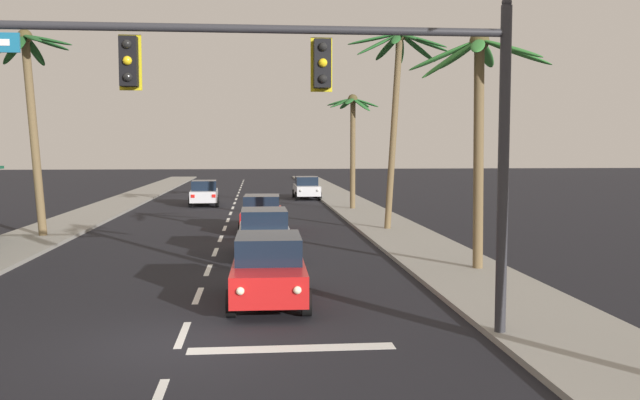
% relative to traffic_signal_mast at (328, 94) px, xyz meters
% --- Properties ---
extents(ground_plane, '(220.00, 220.00, 0.00)m').
position_rel_traffic_signal_mast_xyz_m(ground_plane, '(-2.93, 0.29, -4.89)').
color(ground_plane, black).
extents(sidewalk_right, '(3.20, 110.00, 0.14)m').
position_rel_traffic_signal_mast_xyz_m(sidewalk_right, '(4.87, 20.29, -4.82)').
color(sidewalk_right, gray).
rests_on(sidewalk_right, ground).
extents(sidewalk_left, '(3.20, 110.00, 0.14)m').
position_rel_traffic_signal_mast_xyz_m(sidewalk_left, '(-10.73, 20.29, -4.82)').
color(sidewalk_left, gray).
rests_on(sidewalk_left, ground).
extents(lane_markings, '(4.28, 87.47, 0.01)m').
position_rel_traffic_signal_mast_xyz_m(lane_markings, '(-2.52, 20.31, -4.88)').
color(lane_markings, silver).
rests_on(lane_markings, ground).
extents(traffic_signal_mast, '(11.06, 0.41, 6.80)m').
position_rel_traffic_signal_mast_xyz_m(traffic_signal_mast, '(0.00, 0.00, 0.00)').
color(traffic_signal_mast, '#2D2D33').
rests_on(traffic_signal_mast, ground).
extents(sedan_lead_at_stop_bar, '(1.99, 4.47, 1.68)m').
position_rel_traffic_signal_mast_xyz_m(sedan_lead_at_stop_bar, '(-1.10, 3.69, -4.03)').
color(sedan_lead_at_stop_bar, red).
rests_on(sedan_lead_at_stop_bar, ground).
extents(sedan_third_in_queue, '(1.97, 4.46, 1.68)m').
position_rel_traffic_signal_mast_xyz_m(sedan_third_in_queue, '(-1.13, 10.83, -4.03)').
color(sedan_third_in_queue, silver).
rests_on(sedan_third_in_queue, ground).
extents(sedan_fifth_in_queue, '(2.08, 4.50, 1.68)m').
position_rel_traffic_signal_mast_xyz_m(sedan_fifth_in_queue, '(-1.16, 17.97, -4.03)').
color(sedan_fifth_in_queue, red).
rests_on(sedan_fifth_in_queue, ground).
extents(sedan_oncoming_far, '(2.10, 4.51, 1.68)m').
position_rel_traffic_signal_mast_xyz_m(sedan_oncoming_far, '(-4.88, 32.59, -4.03)').
color(sedan_oncoming_far, silver).
rests_on(sedan_oncoming_far, ground).
extents(sedan_parked_nearest_kerb, '(2.00, 4.47, 1.68)m').
position_rel_traffic_signal_mast_xyz_m(sedan_parked_nearest_kerb, '(2.37, 37.84, -4.03)').
color(sedan_parked_nearest_kerb, silver).
rests_on(sedan_parked_nearest_kerb, ground).
extents(palm_left_second, '(3.89, 3.58, 8.79)m').
position_rel_traffic_signal_mast_xyz_m(palm_left_second, '(-10.81, 16.48, 1.43)').
color(palm_left_second, brown).
rests_on(palm_left_second, ground).
extents(palm_right_second, '(4.28, 4.31, 7.38)m').
position_rel_traffic_signal_mast_xyz_m(palm_right_second, '(5.34, 7.15, 0.67)').
color(palm_right_second, brown).
rests_on(palm_right_second, ground).
extents(palm_right_third, '(4.71, 4.59, 9.28)m').
position_rel_traffic_signal_mast_xyz_m(palm_right_third, '(5.07, 17.55, 2.30)').
color(palm_right_third, brown).
rests_on(palm_right_third, ground).
extents(palm_right_farthest, '(3.20, 3.14, 7.11)m').
position_rel_traffic_signal_mast_xyz_m(palm_right_farthest, '(4.47, 28.02, 0.31)').
color(palm_right_farthest, brown).
rests_on(palm_right_farthest, ground).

